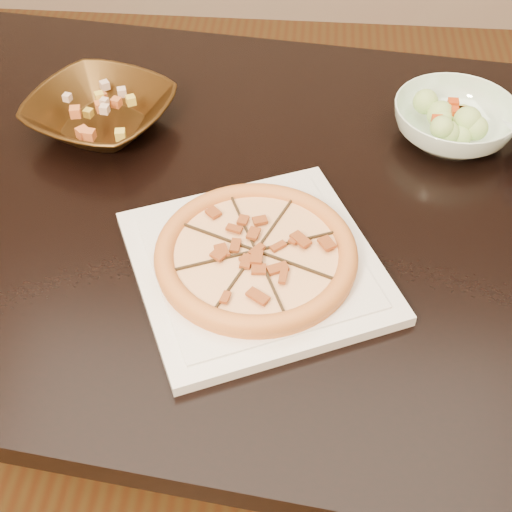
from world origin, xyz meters
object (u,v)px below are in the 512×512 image
object	(u,v)px
dining_table	(211,230)
pizza	(256,254)
bronze_bowl	(101,113)
salad_bowl	(454,122)
plate	(256,265)

from	to	relation	value
dining_table	pizza	size ratio (longest dim) A/B	5.66
pizza	bronze_bowl	distance (m)	0.44
bronze_bowl	salad_bowl	xyz separation A→B (m)	(0.62, 0.02, 0.00)
pizza	bronze_bowl	bearing A→B (deg)	132.84
dining_table	plate	bearing A→B (deg)	-61.61
plate	bronze_bowl	distance (m)	0.45
pizza	salad_bowl	world-z (taller)	salad_bowl
plate	salad_bowl	distance (m)	0.47
dining_table	bronze_bowl	xyz separation A→B (m)	(-0.21, 0.16, 0.12)
plate	pizza	world-z (taller)	pizza
dining_table	plate	distance (m)	0.22
pizza	dining_table	bearing A→B (deg)	118.38
dining_table	bronze_bowl	distance (m)	0.29
dining_table	pizza	distance (m)	0.23
dining_table	pizza	world-z (taller)	pizza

